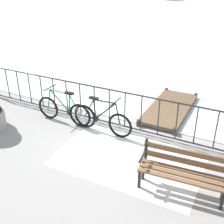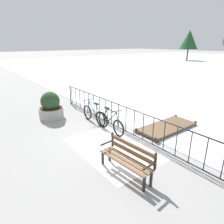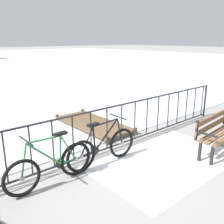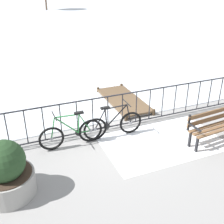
{
  "view_description": "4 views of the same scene",
  "coord_description": "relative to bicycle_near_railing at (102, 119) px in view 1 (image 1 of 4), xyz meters",
  "views": [
    {
      "loc": [
        2.93,
        -6.03,
        3.86
      ],
      "look_at": [
        -0.07,
        -0.15,
        0.5
      ],
      "focal_mm": 45.8,
      "sensor_mm": 36.0,
      "label": 1
    },
    {
      "loc": [
        5.53,
        -4.72,
        3.35
      ],
      "look_at": [
        -0.06,
        -0.45,
        0.88
      ],
      "focal_mm": 31.9,
      "sensor_mm": 36.0,
      "label": 2
    },
    {
      "loc": [
        -3.25,
        -4.17,
        2.53
      ],
      "look_at": [
        0.34,
        -0.04,
        0.95
      ],
      "focal_mm": 40.67,
      "sensor_mm": 36.0,
      "label": 3
    },
    {
      "loc": [
        -2.84,
        -6.57,
        4.06
      ],
      "look_at": [
        -0.22,
        -0.3,
        0.71
      ],
      "focal_mm": 44.35,
      "sensor_mm": 36.0,
      "label": 4
    }
  ],
  "objects": [
    {
      "name": "ground_plane",
      "position": [
        0.23,
        0.41,
        -0.37
      ],
      "size": [
        160.0,
        160.0,
        0.0
      ],
      "primitive_type": "plane",
      "color": "gray"
    },
    {
      "name": "bicycle_second",
      "position": [
        -1.18,
        -0.01,
        0.0
      ],
      "size": [
        1.71,
        0.52,
        0.97
      ],
      "color": "black",
      "rests_on": "ground"
    },
    {
      "name": "bicycle_near_railing",
      "position": [
        0.0,
        0.0,
        0.0
      ],
      "size": [
        1.71,
        0.52,
        0.97
      ],
      "color": "black",
      "rests_on": "ground"
    },
    {
      "name": "park_bench",
      "position": [
        2.41,
        -1.23,
        0.14
      ],
      "size": [
        1.63,
        0.61,
        0.89
      ],
      "color": "brown",
      "rests_on": "ground"
    },
    {
      "name": "wooden_dock",
      "position": [
        1.23,
        1.97,
        -0.25
      ],
      "size": [
        1.1,
        2.62,
        0.2
      ],
      "color": "brown",
      "rests_on": "ground"
    },
    {
      "name": "snow_patch",
      "position": [
        1.12,
        -0.79,
        -0.36
      ],
      "size": [
        3.22,
        2.03,
        0.01
      ],
      "primitive_type": "cube",
      "color": "white",
      "rests_on": "ground"
    },
    {
      "name": "railing_fence",
      "position": [
        0.23,
        0.41,
        0.19
      ],
      "size": [
        9.06,
        0.06,
        1.07
      ],
      "color": "#232328",
      "rests_on": "ground"
    }
  ]
}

